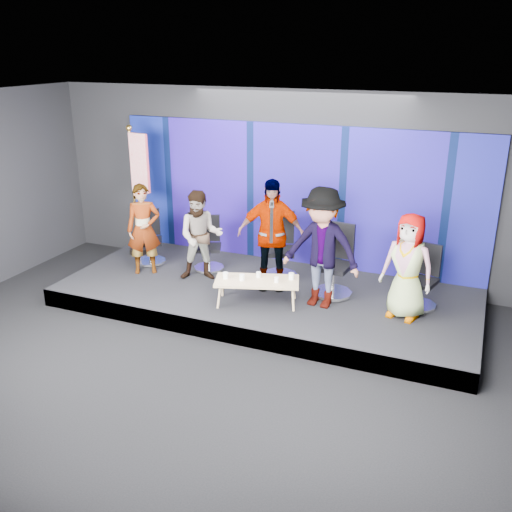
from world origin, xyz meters
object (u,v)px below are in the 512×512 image
object	(u,v)px
panelist_e	(408,266)
mug_c	(259,275)
chair_a	(150,246)
mug_a	(226,276)
panelist_d	(322,248)
flag_stand	(138,189)
panelist_c	(271,235)
coffee_table	(257,282)
panelist_a	(144,229)
chair_b	(209,252)
chair_e	(421,287)
mug_d	(276,280)
chair_c	(280,256)
mug_e	(291,276)
panelist_b	(201,236)
mug_b	(242,277)
chair_d	(334,272)

from	to	relation	value
panelist_e	mug_c	size ratio (longest dim) A/B	18.51
chair_a	mug_a	world-z (taller)	chair_a
panelist_d	flag_stand	world-z (taller)	flag_stand
panelist_c	coffee_table	bearing A→B (deg)	-104.34
panelist_a	chair_b	world-z (taller)	panelist_a
chair_e	coffee_table	size ratio (longest dim) A/B	0.70
chair_a	panelist_e	size ratio (longest dim) A/B	0.62
mug_d	coffee_table	bearing A→B (deg)	-174.48
chair_c	panelist_e	world-z (taller)	panelist_e
mug_d	flag_stand	bearing A→B (deg)	159.87
mug_e	flag_stand	distance (m)	3.70
panelist_b	mug_b	xyz separation A→B (m)	(1.09, -0.69, -0.34)
panelist_a	coffee_table	size ratio (longest dim) A/B	1.14
coffee_table	panelist_d	bearing A→B (deg)	19.82
panelist_b	chair_c	distance (m)	1.45
chair_a	mug_d	world-z (taller)	chair_a
chair_c	panelist_d	world-z (taller)	panelist_d
chair_b	mug_d	distance (m)	2.02
panelist_b	mug_e	bearing A→B (deg)	-34.27
panelist_a	mug_d	size ratio (longest dim) A/B	18.94
panelist_d	mug_b	xyz separation A→B (m)	(-1.16, -0.44, -0.51)
chair_a	mug_b	xyz separation A→B (m)	(2.38, -1.05, 0.13)
mug_e	chair_b	bearing A→B (deg)	156.11
panelist_e	mug_d	bearing A→B (deg)	-153.87
mug_e	flag_stand	size ratio (longest dim) A/B	0.04
chair_b	chair_c	size ratio (longest dim) A/B	0.85
chair_e	mug_b	xyz separation A→B (m)	(-2.65, -1.01, 0.13)
chair_b	panelist_e	size ratio (longest dim) A/B	0.61
chair_d	mug_b	world-z (taller)	chair_d
panelist_e	flag_stand	bearing A→B (deg)	-174.52
panelist_a	mug_e	world-z (taller)	panelist_a
panelist_a	panelist_c	distance (m)	2.37
panelist_c	chair_b	bearing A→B (deg)	146.97
chair_a	chair_d	xyz separation A→B (m)	(3.63, -0.11, 0.06)
chair_e	mug_c	world-z (taller)	chair_e
mug_e	coffee_table	bearing A→B (deg)	-154.80
chair_a	panelist_e	world-z (taller)	panelist_e
mug_a	flag_stand	distance (m)	2.96
flag_stand	panelist_c	bearing A→B (deg)	-2.81
chair_d	mug_b	bearing A→B (deg)	-137.06
panelist_b	panelist_e	distance (m)	3.55
panelist_a	panelist_d	size ratio (longest dim) A/B	0.85
mug_b	mug_d	distance (m)	0.55
chair_c	panelist_a	bearing A→B (deg)	179.42
panelist_b	mug_d	distance (m)	1.75
panelist_c	mug_b	xyz separation A→B (m)	(-0.17, -0.81, -0.49)
panelist_a	mug_d	bearing A→B (deg)	-41.41
panelist_c	chair_d	distance (m)	1.22
panelist_e	chair_b	bearing A→B (deg)	-175.73
panelist_b	flag_stand	world-z (taller)	flag_stand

